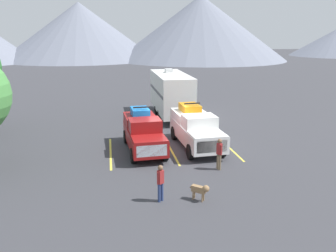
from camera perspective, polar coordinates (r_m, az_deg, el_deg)
ground_plane at (r=21.14m, az=0.36°, el=-3.69°), size 240.00×240.00×0.00m
pickup_truck_a at (r=20.59m, az=-4.11°, el=-0.93°), size 2.27×5.39×2.49m
pickup_truck_b at (r=21.23m, az=4.56°, el=-0.30°), size 2.38×5.68×2.59m
lot_stripe_a at (r=20.64m, az=-9.47°, el=-4.37°), size 0.12×5.50×0.01m
lot_stripe_b at (r=20.93m, az=0.46°, el=-3.87°), size 0.12×5.50×0.01m
lot_stripe_c at (r=21.83m, az=9.84°, el=-3.29°), size 0.12×5.50×0.01m
camper_trailer_a at (r=28.69m, az=0.50°, el=5.57°), size 2.52×8.70×3.88m
person_a at (r=17.83m, az=8.46°, el=-4.28°), size 0.27×0.35×1.65m
person_b at (r=14.41m, az=-1.25°, el=-9.03°), size 0.31×0.29×1.61m
dog at (r=14.69m, az=5.51°, el=-10.40°), size 0.73×0.65×0.75m
mountain_ridge at (r=91.70m, az=-12.04°, el=15.20°), size 139.89×47.92×16.52m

